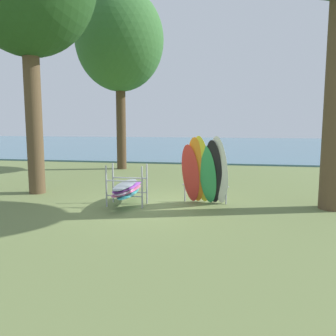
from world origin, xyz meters
The scene contains 5 objects.
ground_plane centered at (0.00, 0.00, 0.00)m, with size 80.00×80.00×0.00m, color olive.
lake_water centered at (0.00, 28.64, 0.05)m, with size 80.00×36.00×0.10m, color #477084.
tree_mid_behind centered at (-3.51, 8.02, 6.75)m, with size 4.61×4.61×9.46m.
leaning_board_pile centered at (1.57, 0.35, 1.01)m, with size 1.52×1.07×2.15m.
board_storage_rack centered at (-0.77, -0.07, 0.52)m, with size 1.15×2.13×1.25m.
Camera 1 is at (2.30, -10.06, 2.51)m, focal length 37.05 mm.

